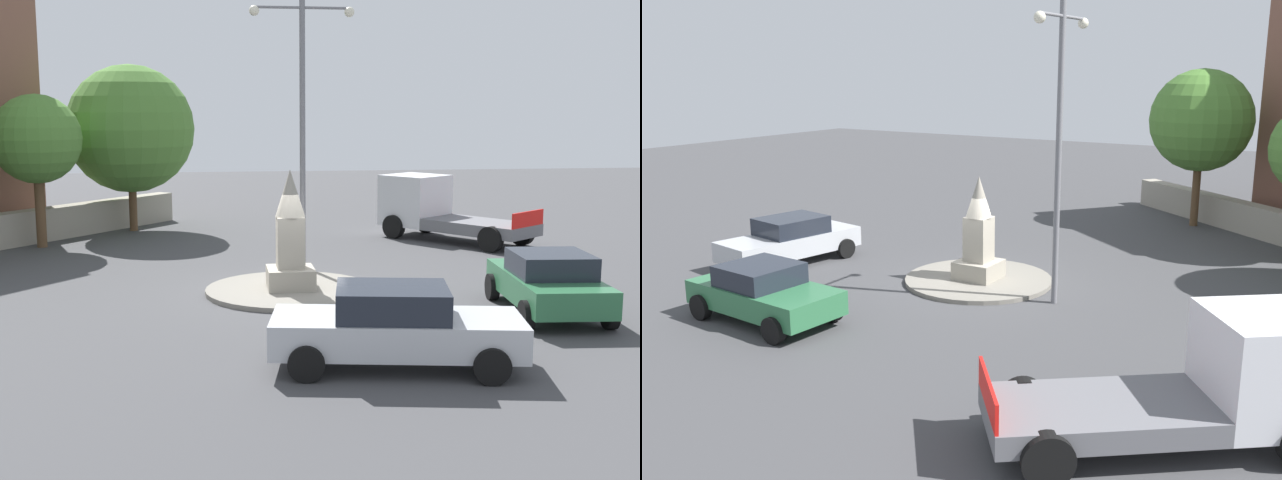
% 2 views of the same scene
% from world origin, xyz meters
% --- Properties ---
extents(ground_plane, '(80.00, 80.00, 0.00)m').
position_xyz_m(ground_plane, '(0.00, 0.00, 0.00)').
color(ground_plane, '#424244').
extents(traffic_island, '(4.30, 4.30, 0.12)m').
position_xyz_m(traffic_island, '(0.00, 0.00, 0.06)').
color(traffic_island, gray).
rests_on(traffic_island, ground).
extents(monument, '(1.18, 1.18, 3.00)m').
position_xyz_m(monument, '(0.00, 0.00, 1.38)').
color(monument, '#9E9687').
rests_on(monument, traffic_island).
extents(streetlamp, '(2.89, 0.28, 7.70)m').
position_xyz_m(streetlamp, '(0.61, 2.68, 4.65)').
color(streetlamp, slate).
rests_on(streetlamp, ground).
extents(car_silver_near_island, '(4.70, 2.56, 1.48)m').
position_xyz_m(car_silver_near_island, '(1.28, -6.21, 0.76)').
color(car_silver_near_island, '#B7BABF').
rests_on(car_silver_near_island, ground).
extents(car_green_waiting, '(2.28, 4.07, 1.42)m').
position_xyz_m(car_green_waiting, '(5.57, -2.88, 0.73)').
color(car_green_waiting, '#2D6B42').
rests_on(car_green_waiting, ground).
extents(truck_white_far_side, '(4.95, 5.65, 2.23)m').
position_xyz_m(truck_white_far_side, '(5.94, 7.87, 1.06)').
color(truck_white_far_side, silver).
rests_on(truck_white_far_side, ground).
extents(tree_near_wall, '(3.93, 3.93, 6.10)m').
position_xyz_m(tree_near_wall, '(-11.13, 3.44, 4.12)').
color(tree_near_wall, brown).
rests_on(tree_near_wall, ground).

